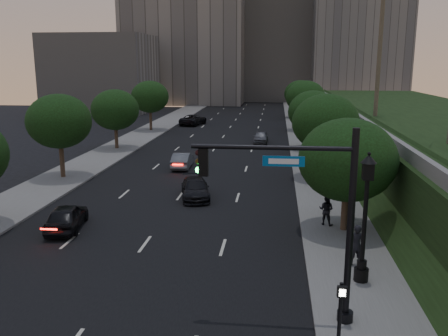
# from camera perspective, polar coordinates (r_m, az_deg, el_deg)

# --- Properties ---
(ground) EXTENTS (160.00, 160.00, 0.00)m
(ground) POSITION_cam_1_polar(r_m,az_deg,el_deg) (20.41, -13.39, -14.13)
(ground) COLOR black
(ground) RESTS_ON ground
(road_surface) EXTENTS (16.00, 140.00, 0.02)m
(road_surface) POSITION_cam_1_polar(r_m,az_deg,el_deg) (48.39, -1.52, 1.82)
(road_surface) COLOR black
(road_surface) RESTS_ON ground
(sidewalk_right) EXTENTS (4.50, 140.00, 0.15)m
(sidewalk_right) POSITION_cam_1_polar(r_m,az_deg,el_deg) (48.08, 10.68, 1.61)
(sidewalk_right) COLOR slate
(sidewalk_right) RESTS_ON ground
(sidewalk_left) EXTENTS (4.50, 140.00, 0.15)m
(sidewalk_left) POSITION_cam_1_polar(r_m,az_deg,el_deg) (50.78, -13.06, 2.08)
(sidewalk_left) COLOR slate
(sidewalk_left) RESTS_ON ground
(embankment) EXTENTS (18.00, 90.00, 4.00)m
(embankment) POSITION_cam_1_polar(r_m,az_deg,el_deg) (48.20, 25.03, 2.99)
(embankment) COLOR black
(embankment) RESTS_ON ground
(parapet_wall) EXTENTS (0.35, 90.00, 0.70)m
(parapet_wall) POSITION_cam_1_polar(r_m,az_deg,el_deg) (45.87, 15.15, 6.27)
(parapet_wall) COLOR slate
(parapet_wall) RESTS_ON embankment
(office_block_left) EXTENTS (26.00, 20.00, 32.00)m
(office_block_left) POSITION_cam_1_polar(r_m,az_deg,el_deg) (111.21, -4.50, 16.14)
(office_block_left) COLOR gray
(office_block_left) RESTS_ON ground
(office_block_mid) EXTENTS (22.00, 18.00, 26.00)m
(office_block_mid) POSITION_cam_1_polar(r_m,az_deg,el_deg) (119.15, 6.27, 14.42)
(office_block_mid) COLOR #9E9B91
(office_block_mid) RESTS_ON ground
(office_block_right) EXTENTS (20.00, 22.00, 36.00)m
(office_block_right) POSITION_cam_1_polar(r_m,az_deg,el_deg) (114.78, 15.73, 16.62)
(office_block_right) COLOR gray
(office_block_right) RESTS_ON ground
(office_block_filler) EXTENTS (18.00, 16.00, 14.00)m
(office_block_filler) POSITION_cam_1_polar(r_m,az_deg,el_deg) (92.98, -14.42, 10.94)
(office_block_filler) COLOR #9E9B91
(office_block_filler) RESTS_ON ground
(tree_right_a) EXTENTS (5.20, 5.20, 6.24)m
(tree_right_a) POSITION_cam_1_polar(r_m,az_deg,el_deg) (25.87, 14.64, 0.95)
(tree_right_a) COLOR #38281C
(tree_right_a) RESTS_ON ground
(tree_right_b) EXTENTS (5.20, 5.20, 6.74)m
(tree_right_b) POSITION_cam_1_polar(r_m,az_deg,el_deg) (37.56, 12.13, 5.37)
(tree_right_b) COLOR #38281C
(tree_right_b) RESTS_ON ground
(tree_right_c) EXTENTS (5.20, 5.20, 6.24)m
(tree_right_c) POSITION_cam_1_polar(r_m,az_deg,el_deg) (50.48, 10.67, 6.66)
(tree_right_c) COLOR #38281C
(tree_right_c) RESTS_ON ground
(tree_right_d) EXTENTS (5.20, 5.20, 6.74)m
(tree_right_d) POSITION_cam_1_polar(r_m,az_deg,el_deg) (64.36, 9.79, 8.37)
(tree_right_d) COLOR #38281C
(tree_right_d) RESTS_ON ground
(tree_right_e) EXTENTS (5.20, 5.20, 6.24)m
(tree_right_e) POSITION_cam_1_polar(r_m,az_deg,el_deg) (79.34, 9.15, 8.80)
(tree_right_e) COLOR #38281C
(tree_right_e) RESTS_ON ground
(tree_left_b) EXTENTS (5.00, 5.00, 6.71)m
(tree_left_b) POSITION_cam_1_polar(r_m,az_deg,el_deg) (39.16, -19.23, 5.33)
(tree_left_b) COLOR #38281C
(tree_left_b) RESTS_ON ground
(tree_left_c) EXTENTS (5.00, 5.00, 6.34)m
(tree_left_c) POSITION_cam_1_polar(r_m,az_deg,el_deg) (51.17, -12.98, 6.84)
(tree_left_c) COLOR #38281C
(tree_left_c) RESTS_ON ground
(tree_left_d) EXTENTS (5.00, 5.00, 6.71)m
(tree_left_d) POSITION_cam_1_polar(r_m,az_deg,el_deg) (64.48, -8.90, 8.46)
(tree_left_d) COLOR #38281C
(tree_left_d) RESTS_ON ground
(traffic_signal_mast) EXTENTS (5.68, 0.56, 7.00)m
(traffic_signal_mast) POSITION_cam_1_polar(r_m,az_deg,el_deg) (16.50, 11.20, -6.71)
(traffic_signal_mast) COLOR black
(traffic_signal_mast) RESTS_ON ground
(street_lamp) EXTENTS (0.64, 0.64, 5.62)m
(street_lamp) POSITION_cam_1_polar(r_m,az_deg,el_deg) (20.21, 16.54, -6.48)
(street_lamp) COLOR black
(street_lamp) RESTS_ON ground
(pedestrian_signal) EXTENTS (0.30, 0.33, 2.50)m
(pedestrian_signal) POSITION_cam_1_polar(r_m,az_deg,el_deg) (15.63, 13.82, -16.45)
(pedestrian_signal) COLOR black
(pedestrian_signal) RESTS_ON ground
(sedan_near_left) EXTENTS (2.43, 4.48, 1.45)m
(sedan_near_left) POSITION_cam_1_polar(r_m,az_deg,el_deg) (27.71, -18.41, -5.58)
(sedan_near_left) COLOR black
(sedan_near_left) RESTS_ON ground
(sedan_mid_left) EXTENTS (1.62, 4.27, 1.39)m
(sedan_mid_left) POSITION_cam_1_polar(r_m,az_deg,el_deg) (41.57, -5.01, 0.94)
(sedan_mid_left) COLOR slate
(sedan_mid_left) RESTS_ON ground
(sedan_far_left) EXTENTS (3.72, 6.01, 1.55)m
(sedan_far_left) POSITION_cam_1_polar(r_m,az_deg,el_deg) (70.41, -3.71, 5.82)
(sedan_far_left) COLOR black
(sedan_far_left) RESTS_ON ground
(sedan_near_right) EXTENTS (2.77, 4.78, 1.30)m
(sedan_near_right) POSITION_cam_1_polar(r_m,az_deg,el_deg) (32.35, -3.49, -2.49)
(sedan_near_right) COLOR black
(sedan_near_right) RESTS_ON ground
(sedan_far_right) EXTENTS (1.69, 4.05, 1.37)m
(sedan_far_right) POSITION_cam_1_polar(r_m,az_deg,el_deg) (54.65, 4.46, 3.75)
(sedan_far_right) COLOR slate
(sedan_far_right) RESTS_ON ground
(pedestrian_a) EXTENTS (0.71, 0.49, 1.90)m
(pedestrian_a) POSITION_cam_1_polar(r_m,az_deg,el_deg) (22.19, 15.60, -8.91)
(pedestrian_a) COLOR black
(pedestrian_a) RESTS_ON sidewalk_right
(pedestrian_b) EXTENTS (1.04, 0.95, 1.74)m
(pedestrian_b) POSITION_cam_1_polar(r_m,az_deg,el_deg) (27.14, 12.21, -4.93)
(pedestrian_b) COLOR black
(pedestrian_b) RESTS_ON sidewalk_right
(pedestrian_c) EXTENTS (1.11, 0.68, 1.77)m
(pedestrian_c) POSITION_cam_1_polar(r_m,az_deg,el_deg) (33.56, 13.43, -1.59)
(pedestrian_c) COLOR black
(pedestrian_c) RESTS_ON sidewalk_right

